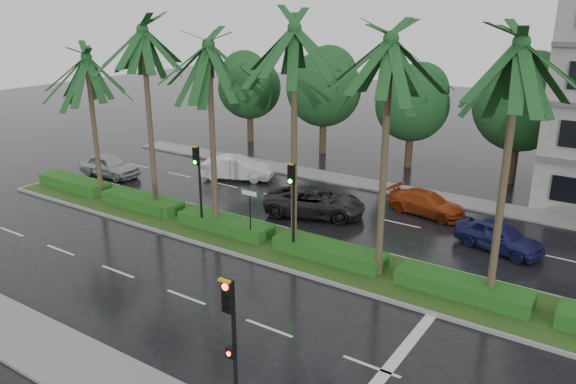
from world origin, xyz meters
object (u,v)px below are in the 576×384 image
Objects in this scene: street_sign at (250,203)px; signal_near at (232,345)px; car_red at (427,203)px; car_blue at (499,236)px; car_darkgrey at (315,202)px; car_silver at (109,166)px; car_white at (237,168)px; signal_median_left at (198,175)px.

signal_near is at bearing -54.66° from street_sign.
street_sign is 0.60× the size of car_red.
signal_near is 12.11m from street_sign.
signal_near is at bearing -174.91° from car_blue.
car_darkgrey is 1.32× the size of car_blue.
car_silver is 0.80× the size of car_darkgrey.
car_blue is (24.63, 2.23, -0.05)m from car_silver.
car_white reaches higher than car_blue.
car_white is 12.67m from car_red.
car_red is at bearing 45.99° from signal_median_left.
street_sign is at bearing 136.53° from car_blue.
signal_near reaches higher than street_sign.
car_white is at bearing -63.82° from car_silver.
car_silver is at bearing 75.92° from car_darkgrey.
signal_near is 16.19m from car_blue.
car_silver is 8.59m from car_white.
car_white is 0.85× the size of car_darkgrey.
car_white reaches higher than car_silver.
signal_near is 1.68× the size of street_sign.
car_red is at bearing -74.29° from car_darkgrey.
street_sign is 0.48× the size of car_darkgrey.
car_blue is at bearing -119.39° from car_white.
signal_near is 1.00× the size of car_silver.
car_darkgrey is at bearing -87.97° from car_silver.
street_sign reaches higher than car_blue.
signal_near reaches higher than car_white.
signal_near reaches higher than car_red.
car_white is at bearing 50.38° from car_darkgrey.
car_white reaches higher than car_darkgrey.
signal_near is 1.06× the size of car_blue.
street_sign is at bearing -160.73° from car_white.
signal_median_left is at bearing 145.11° from car_red.
street_sign is 0.63× the size of car_blue.
signal_median_left is 1.01× the size of car_red.
car_white is 1.07× the size of car_red.
signal_median_left is 3.13m from street_sign.
signal_median_left is at bearing 135.91° from signal_near.
street_sign is at bearing 125.34° from signal_near.
signal_median_left reaches higher than car_blue.
car_red is (20.13, 4.91, -0.12)m from car_silver.
car_blue is at bearing 25.21° from signal_median_left.
car_blue is at bearing 79.25° from signal_near.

